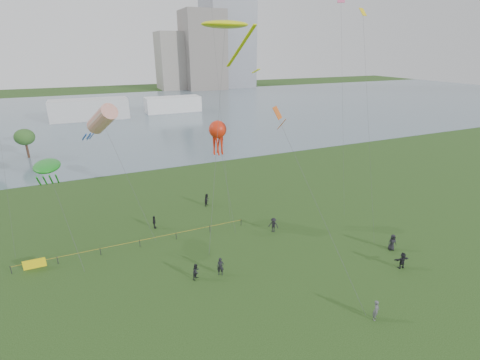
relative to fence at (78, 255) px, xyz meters
name	(u,v)px	position (x,y,z in m)	size (l,w,h in m)	color
ground_plane	(289,310)	(15.79, -14.97, -0.55)	(400.00, 400.00, 0.00)	#1A3611
lake	(130,114)	(15.79, 85.03, -0.53)	(400.00, 120.00, 0.08)	slate
building_mid	(203,51)	(61.79, 147.03, 18.45)	(20.00, 20.00, 38.00)	slate
building_low	(174,61)	(47.79, 153.03, 13.45)	(16.00, 18.00, 28.00)	gray
pavilion_left	(90,109)	(3.79, 80.03, 2.45)	(22.00, 8.00, 6.00)	silver
pavilion_right	(173,104)	(29.79, 83.03, 1.95)	(18.00, 7.00, 5.00)	white
fence	(78,255)	(0.00, 0.00, 0.00)	(24.07, 0.07, 1.05)	black
kite_flyer	(376,310)	(21.53, -18.55, 0.32)	(0.64, 0.42, 1.75)	#4E5055
spectator_a	(196,271)	(10.08, -7.86, 0.24)	(0.77, 0.60, 1.59)	black
spectator_b	(273,225)	(20.95, -2.91, 0.33)	(1.15, 0.66, 1.78)	black
spectator_c	(154,222)	(8.38, 3.57, 0.24)	(0.93, 0.39, 1.59)	black
spectator_d	(392,242)	(30.63, -11.42, 0.34)	(0.88, 0.57, 1.79)	black
spectator_e	(402,260)	(28.96, -14.29, 0.29)	(1.57, 0.50, 1.69)	black
spectator_f	(220,267)	(12.37, -8.18, 0.34)	(0.65, 0.43, 1.79)	black
spectator_g	(207,200)	(16.19, 7.10, 0.31)	(0.84, 0.65, 1.72)	black
kite_stingray	(225,25)	(18.32, 4.84, 22.02)	(8.66, 11.27, 23.08)	#3F3F42
kite_windsock	(102,119)	(4.37, 8.04, 12.07)	(5.97, 10.14, 14.60)	#3F3F42
kite_creature	(47,166)	(-1.65, 4.67, 8.28)	(3.47, 9.49, 9.32)	#3F3F42
kite_octopus	(218,130)	(16.11, 2.04, 10.96)	(2.00, 4.38, 12.62)	#3F3F42
kite_delta	(281,122)	(20.40, -4.68, 12.75)	(1.56, 14.85, 14.73)	#3F3F42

